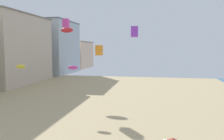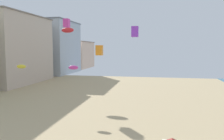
{
  "view_description": "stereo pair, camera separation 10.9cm",
  "coord_description": "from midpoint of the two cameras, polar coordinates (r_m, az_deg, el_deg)",
  "views": [
    {
      "loc": [
        9.13,
        -2.58,
        7.9
      ],
      "look_at": [
        5.46,
        16.65,
        6.03
      ],
      "focal_mm": 35.63,
      "sensor_mm": 36.0,
      "label": 1
    },
    {
      "loc": [
        9.24,
        -2.55,
        7.9
      ],
      "look_at": [
        5.46,
        16.65,
        6.03
      ],
      "focal_mm": 35.63,
      "sensor_mm": 36.0,
      "label": 2
    }
  ],
  "objects": [
    {
      "name": "boardwalk_hotel_far",
      "position": [
        76.22,
        -16.79,
        5.59
      ],
      "size": [
        17.89,
        18.1,
        16.78
      ],
      "color": "#ADB7C1",
      "rests_on": "ground"
    },
    {
      "name": "boardwalk_hotel_mid",
      "position": [
        57.85,
        -26.78,
        4.79
      ],
      "size": [
        16.65,
        19.61,
        15.65
      ],
      "color": "#C6B29E",
      "rests_on": "ground"
    },
    {
      "name": "kite_magenta_box_2",
      "position": [
        39.84,
        -11.83,
        11.7
      ],
      "size": [
        0.94,
        0.94,
        1.48
      ],
      "color": "#DB3D9E"
    },
    {
      "name": "kite_magenta_parafoil",
      "position": [
        29.15,
        -10.12,
        0.63
      ],
      "size": [
        1.34,
        0.37,
        0.52
      ],
      "color": "#DB3D9E"
    },
    {
      "name": "kite_red_parafoil",
      "position": [
        43.08,
        -11.57,
        9.99
      ],
      "size": [
        2.45,
        0.68,
        0.95
      ],
      "color": "red"
    },
    {
      "name": "boardwalk_hotel_distant",
      "position": [
        95.12,
        -10.95,
        3.89
      ],
      "size": [
        16.53,
        17.2,
        10.94
      ],
      "color": "beige",
      "rests_on": "ground"
    },
    {
      "name": "kite_yellow_parafoil",
      "position": [
        31.98,
        -22.46,
        0.82
      ],
      "size": [
        1.36,
        0.38,
        0.53
      ],
      "color": "yellow"
    },
    {
      "name": "kite_orange_box",
      "position": [
        23.74,
        -3.46,
        5.08
      ],
      "size": [
        0.68,
        0.68,
        1.07
      ],
      "color": "orange"
    },
    {
      "name": "kite_purple_box",
      "position": [
        26.95,
        5.69,
        9.76
      ],
      "size": [
        0.8,
        0.8,
        1.26
      ],
      "color": "purple"
    }
  ]
}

